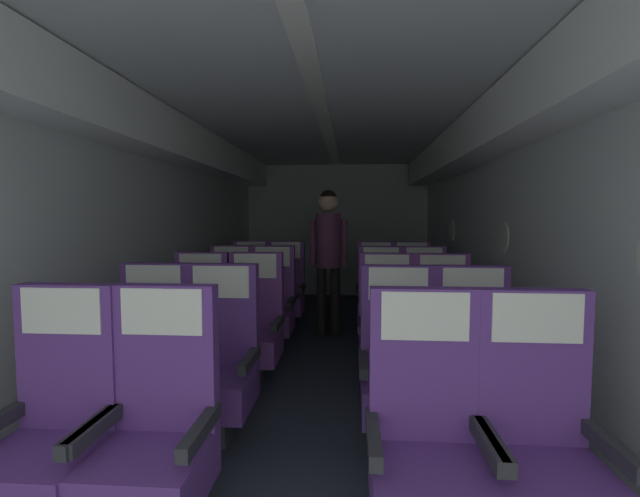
{
  "coord_description": "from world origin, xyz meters",
  "views": [
    {
      "loc": [
        0.25,
        -0.04,
        1.36
      ],
      "look_at": [
        -0.06,
        4.27,
        1.05
      ],
      "focal_mm": 24.36,
      "sensor_mm": 36.0,
      "label": 1
    }
  ],
  "objects": [
    {
      "name": "ground",
      "position": [
        0.0,
        3.74,
        -0.01
      ],
      "size": [
        3.37,
        7.88,
        0.02
      ],
      "primitive_type": "cube",
      "color": "#2D3342"
    },
    {
      "name": "fuselage_shell",
      "position": [
        0.0,
        4.0,
        1.66
      ],
      "size": [
        3.25,
        7.53,
        2.32
      ],
      "color": "silver",
      "rests_on": "ground"
    },
    {
      "name": "seat_a_left_window",
      "position": [
        -0.99,
        1.63,
        0.45
      ],
      "size": [
        0.47,
        0.47,
        1.07
      ],
      "color": "#38383D",
      "rests_on": "ground"
    },
    {
      "name": "seat_a_left_aisle",
      "position": [
        -0.55,
        1.65,
        0.45
      ],
      "size": [
        0.47,
        0.47,
        1.07
      ],
      "color": "#38383D",
      "rests_on": "ground"
    },
    {
      "name": "seat_a_right_aisle",
      "position": [
        1.0,
        1.64,
        0.45
      ],
      "size": [
        0.47,
        0.47,
        1.07
      ],
      "color": "#38383D",
      "rests_on": "ground"
    },
    {
      "name": "seat_a_right_window",
      "position": [
        0.56,
        1.64,
        0.45
      ],
      "size": [
        0.47,
        0.47,
        1.07
      ],
      "color": "#38383D",
      "rests_on": "ground"
    },
    {
      "name": "seat_b_left_window",
      "position": [
        -1.0,
        2.52,
        0.45
      ],
      "size": [
        0.47,
        0.47,
        1.07
      ],
      "color": "#38383D",
      "rests_on": "ground"
    },
    {
      "name": "seat_b_left_aisle",
      "position": [
        -0.56,
        2.5,
        0.45
      ],
      "size": [
        0.47,
        0.47,
        1.07
      ],
      "color": "#38383D",
      "rests_on": "ground"
    },
    {
      "name": "seat_b_right_aisle",
      "position": [
        0.98,
        2.5,
        0.45
      ],
      "size": [
        0.47,
        0.47,
        1.07
      ],
      "color": "#38383D",
      "rests_on": "ground"
    },
    {
      "name": "seat_b_right_window",
      "position": [
        0.54,
        2.5,
        0.45
      ],
      "size": [
        0.47,
        0.47,
        1.07
      ],
      "color": "#38383D",
      "rests_on": "ground"
    },
    {
      "name": "seat_c_left_window",
      "position": [
        -1.0,
        3.37,
        0.45
      ],
      "size": [
        0.47,
        0.47,
        1.07
      ],
      "color": "#38383D",
      "rests_on": "ground"
    },
    {
      "name": "seat_c_left_aisle",
      "position": [
        -0.54,
        3.4,
        0.45
      ],
      "size": [
        0.47,
        0.47,
        1.07
      ],
      "color": "#38383D",
      "rests_on": "ground"
    },
    {
      "name": "seat_c_right_aisle",
      "position": [
        0.98,
        3.38,
        0.45
      ],
      "size": [
        0.47,
        0.47,
        1.07
      ],
      "color": "#38383D",
      "rests_on": "ground"
    },
    {
      "name": "seat_c_right_window",
      "position": [
        0.54,
        3.4,
        0.45
      ],
      "size": [
        0.47,
        0.47,
        1.07
      ],
      "color": "#38383D",
      "rests_on": "ground"
    },
    {
      "name": "seat_d_left_window",
      "position": [
        -0.98,
        4.25,
        0.45
      ],
      "size": [
        0.47,
        0.47,
        1.07
      ],
      "color": "#38383D",
      "rests_on": "ground"
    },
    {
      "name": "seat_d_left_aisle",
      "position": [
        -0.55,
        4.26,
        0.45
      ],
      "size": [
        0.47,
        0.47,
        1.07
      ],
      "color": "#38383D",
      "rests_on": "ground"
    },
    {
      "name": "seat_d_right_aisle",
      "position": [
        0.98,
        4.27,
        0.45
      ],
      "size": [
        0.47,
        0.47,
        1.07
      ],
      "color": "#38383D",
      "rests_on": "ground"
    },
    {
      "name": "seat_d_right_window",
      "position": [
        0.55,
        4.26,
        0.45
      ],
      "size": [
        0.47,
        0.47,
        1.07
      ],
      "color": "#38383D",
      "rests_on": "ground"
    },
    {
      "name": "seat_e_left_window",
      "position": [
        -0.98,
        5.13,
        0.45
      ],
      "size": [
        0.47,
        0.47,
        1.07
      ],
      "color": "#38383D",
      "rests_on": "ground"
    },
    {
      "name": "seat_e_left_aisle",
      "position": [
        -0.55,
        5.13,
        0.45
      ],
      "size": [
        0.47,
        0.47,
        1.07
      ],
      "color": "#38383D",
      "rests_on": "ground"
    },
    {
      "name": "seat_e_right_aisle",
      "position": [
        0.98,
        5.15,
        0.45
      ],
      "size": [
        0.47,
        0.47,
        1.07
      ],
      "color": "#38383D",
      "rests_on": "ground"
    },
    {
      "name": "seat_e_right_window",
      "position": [
        0.55,
        5.14,
        0.45
      ],
      "size": [
        0.47,
        0.47,
        1.07
      ],
      "color": "#38383D",
      "rests_on": "ground"
    },
    {
      "name": "flight_attendant",
      "position": [
        -0.01,
        4.88,
        1.04
      ],
      "size": [
        0.43,
        0.28,
        1.67
      ],
      "rotation": [
        0.0,
        0.0,
        3.36
      ],
      "color": "black",
      "rests_on": "ground"
    }
  ]
}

